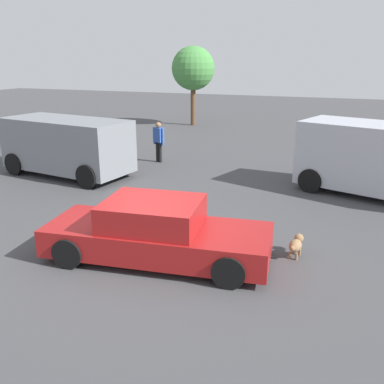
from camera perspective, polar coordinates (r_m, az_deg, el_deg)
ground_plane at (r=9.48m, az=-4.89°, el=-8.12°), size 80.00×80.00×0.00m
sedan_foreground at (r=8.98m, az=-4.77°, el=-5.47°), size 4.86×2.30×1.29m
dog at (r=9.48m, az=13.75°, el=-6.81°), size 0.31×0.69×0.43m
van_white at (r=14.09m, az=24.29°, el=4.09°), size 5.26×3.36×2.20m
suv_dark at (r=15.91m, az=-16.34°, el=6.06°), size 4.91×2.71×2.03m
pedestrian at (r=17.35m, az=-4.49°, el=7.14°), size 0.54×0.37×1.62m
tree_back_center at (r=26.90m, az=0.15°, el=16.16°), size 2.62×2.62×4.76m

